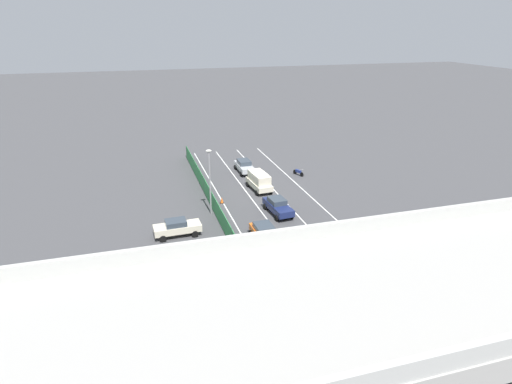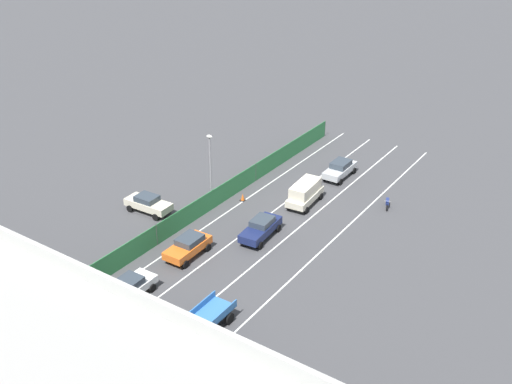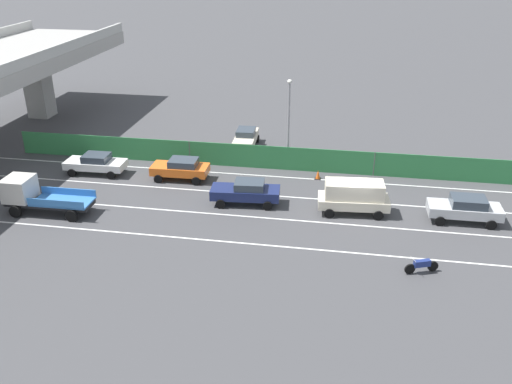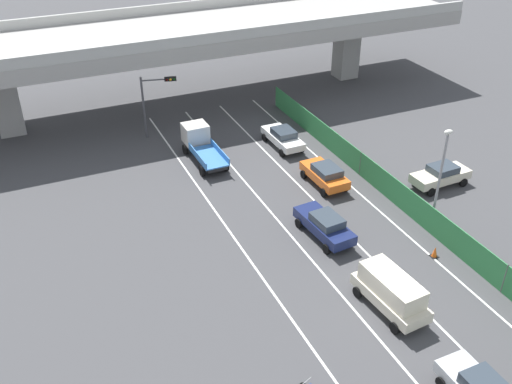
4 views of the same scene
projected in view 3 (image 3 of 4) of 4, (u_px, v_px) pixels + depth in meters
ground_plane at (353, 213)px, 35.77m from camera, size 300.00×300.00×0.00m
lane_line_left_edge at (253, 244)px, 32.09m from camera, size 0.14×47.55×0.01m
lane_line_mid_left at (263, 218)px, 35.13m from camera, size 0.14×47.55×0.01m
lane_line_mid_right at (270, 195)px, 38.18m from camera, size 0.14×47.55×0.01m
lane_line_right_edge at (277, 177)px, 41.22m from camera, size 0.14×47.55×0.01m
green_fence at (279, 158)px, 42.14m from camera, size 0.10×43.65×1.90m
car_sedan_silver at (465, 208)px, 34.33m from camera, size 2.01×4.55×1.69m
car_van_cream at (354, 196)px, 35.30m from camera, size 2.35×4.74×2.19m
car_sedan_navy at (246, 191)px, 36.64m from camera, size 2.25×4.78×1.67m
car_hatchback_white at (96, 163)px, 41.43m from camera, size 2.10×4.64×1.58m
car_taxi_orange at (181, 168)px, 40.40m from camera, size 2.11×4.28×1.62m
flatbed_truck_blue at (34, 195)px, 35.43m from camera, size 2.22×5.74×2.37m
motorcycle at (422, 265)px, 29.17m from camera, size 0.88×1.86×0.93m
parked_sedan_cream at (246, 138)px, 46.66m from camera, size 4.51×2.08×1.63m
street_lamp at (289, 116)px, 40.97m from camera, size 0.60×0.36×7.07m
traffic_cone at (318, 175)px, 40.73m from camera, size 0.47×0.47×0.71m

